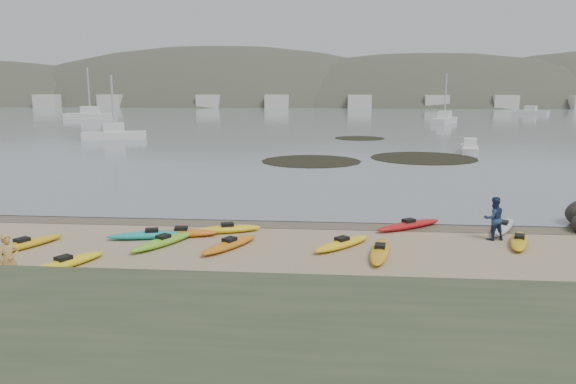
# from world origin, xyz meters

# --- Properties ---
(ground) EXTENTS (600.00, 600.00, 0.00)m
(ground) POSITION_xyz_m (0.00, 0.00, 0.00)
(ground) COLOR tan
(ground) RESTS_ON ground
(wet_sand) EXTENTS (60.00, 60.00, 0.00)m
(wet_sand) POSITION_xyz_m (0.00, -0.30, 0.00)
(wet_sand) COLOR brown
(wet_sand) RESTS_ON ground
(water) EXTENTS (1200.00, 1200.00, 0.00)m
(water) POSITION_xyz_m (0.00, 300.00, 0.01)
(water) COLOR slate
(water) RESTS_ON ground
(kayaks) EXTENTS (22.86, 10.66, 0.34)m
(kayaks) POSITION_xyz_m (-0.45, -3.85, 0.17)
(kayaks) COLOR yellow
(kayaks) RESTS_ON ground
(person_west) EXTENTS (0.78, 0.76, 1.80)m
(person_west) POSITION_xyz_m (-8.43, -9.83, 0.90)
(person_west) COLOR tan
(person_west) RESTS_ON ground
(person_east) EXTENTS (1.08, 0.93, 1.90)m
(person_east) POSITION_xyz_m (9.17, -2.45, 0.95)
(person_east) COLOR navy
(person_east) RESTS_ON ground
(kelp_mats) EXTENTS (19.55, 30.28, 0.04)m
(kelp_mats) POSITION_xyz_m (5.61, 28.20, 0.03)
(kelp_mats) COLOR black
(kelp_mats) RESTS_ON water
(moored_boats) EXTENTS (103.84, 86.18, 1.40)m
(moored_boats) POSITION_xyz_m (-7.09, 76.08, 0.60)
(moored_boats) COLOR silver
(moored_boats) RESTS_ON ground
(far_hills) EXTENTS (550.00, 135.00, 80.00)m
(far_hills) POSITION_xyz_m (39.38, 193.97, -15.93)
(far_hills) COLOR #384235
(far_hills) RESTS_ON ground
(far_town) EXTENTS (199.00, 5.00, 4.00)m
(far_town) POSITION_xyz_m (6.00, 145.00, 2.00)
(far_town) COLOR beige
(far_town) RESTS_ON ground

